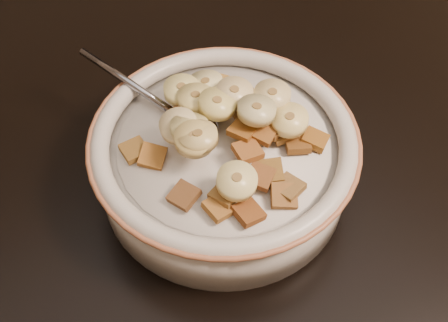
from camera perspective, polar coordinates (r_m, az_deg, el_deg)
table at (r=0.57m, az=1.06°, el=2.24°), size 1.41×0.92×0.04m
cereal_bowl at (r=0.49m, az=-0.00°, el=-0.30°), size 0.22×0.22×0.05m
milk at (r=0.47m, az=-0.00°, el=1.64°), size 0.18×0.18×0.00m
spoon at (r=0.48m, az=-3.39°, el=3.81°), size 0.06×0.06×0.01m
cereal_square_0 at (r=0.46m, az=-9.09°, el=1.10°), size 0.02×0.02×0.01m
cereal_square_1 at (r=0.48m, az=-2.54°, el=6.12°), size 0.03×0.03×0.01m
cereal_square_2 at (r=0.46m, az=4.94°, el=3.50°), size 0.03×0.03×0.01m
cereal_square_3 at (r=0.49m, az=2.56°, el=6.18°), size 0.02×0.02×0.01m
cereal_square_4 at (r=0.43m, az=6.12°, el=-3.55°), size 0.03×0.03×0.01m
cereal_square_5 at (r=0.49m, az=-1.94°, el=6.98°), size 0.02×0.02×0.01m
cereal_square_6 at (r=0.43m, az=0.15°, el=-3.38°), size 0.03×0.03×0.01m
cereal_square_7 at (r=0.47m, az=-3.74°, el=4.66°), size 0.03×0.03×0.01m
cereal_square_8 at (r=0.46m, az=-7.28°, el=0.46°), size 0.03×0.03×0.01m
cereal_square_9 at (r=0.47m, az=6.12°, el=2.99°), size 0.02×0.02×0.01m
cereal_square_10 at (r=0.44m, az=2.43°, el=1.03°), size 0.02×0.02×0.01m
cereal_square_11 at (r=0.45m, az=3.99°, el=2.97°), size 0.03×0.03×0.01m
cereal_square_12 at (r=0.44m, az=4.70°, el=-1.05°), size 0.03×0.03×0.01m
cereal_square_13 at (r=0.49m, az=-0.99°, el=6.52°), size 0.03×0.03×0.01m
cereal_square_14 at (r=0.48m, az=6.29°, el=4.00°), size 0.03×0.03×0.01m
cereal_square_15 at (r=0.49m, az=1.03°, el=6.55°), size 0.03×0.03×0.01m
cereal_square_16 at (r=0.49m, az=4.14°, el=6.13°), size 0.03×0.03×0.01m
cereal_square_17 at (r=0.48m, az=1.69°, el=5.61°), size 0.02×0.02×0.01m
cereal_square_18 at (r=0.44m, az=3.70°, el=-1.58°), size 0.03×0.03×0.01m
cereal_square_19 at (r=0.42m, az=-0.46°, el=-4.73°), size 0.02×0.02×0.01m
cereal_square_20 at (r=0.51m, az=-0.74°, el=8.08°), size 0.03×0.03×0.01m
cereal_square_21 at (r=0.51m, az=-1.52°, el=7.91°), size 0.02×0.02×0.01m
cereal_square_22 at (r=0.43m, az=-4.10°, el=-3.51°), size 0.03×0.03×0.01m
cereal_square_23 at (r=0.45m, az=1.97°, el=3.19°), size 0.03×0.03×0.01m
cereal_square_24 at (r=0.48m, az=5.36°, el=4.76°), size 0.02×0.02×0.01m
cereal_square_25 at (r=0.47m, az=7.48°, el=1.77°), size 0.03×0.03×0.01m
cereal_square_26 at (r=0.44m, az=6.59°, el=-2.68°), size 0.03×0.03×0.01m
cereal_square_27 at (r=0.51m, az=-3.76°, el=7.31°), size 0.03×0.03×0.01m
cereal_square_28 at (r=0.42m, az=2.50°, el=-5.27°), size 0.02×0.02×0.01m
cereal_square_29 at (r=0.47m, az=9.25°, el=2.18°), size 0.03×0.03×0.01m
banana_slice_0 at (r=0.44m, az=-3.52°, el=3.33°), size 0.04×0.04×0.02m
banana_slice_1 at (r=0.48m, az=-4.32°, el=7.19°), size 0.04×0.04×0.01m
banana_slice_2 at (r=0.43m, az=-3.02°, el=2.23°), size 0.04×0.04×0.01m
banana_slice_3 at (r=0.49m, az=-1.90°, el=7.77°), size 0.04×0.04×0.02m
banana_slice_4 at (r=0.42m, az=1.32°, el=-2.05°), size 0.04×0.04×0.01m
banana_slice_5 at (r=0.43m, az=-2.67°, el=2.45°), size 0.04×0.04×0.01m
banana_slice_6 at (r=0.45m, az=-4.63°, el=3.56°), size 0.04×0.04×0.02m
banana_slice_7 at (r=0.46m, az=6.66°, el=4.15°), size 0.04×0.04×0.01m
banana_slice_8 at (r=0.47m, az=4.92°, el=6.64°), size 0.04×0.04×0.01m
banana_slice_9 at (r=0.47m, az=-2.88°, el=6.37°), size 0.04×0.04×0.01m
banana_slice_10 at (r=0.47m, az=1.07°, el=6.89°), size 0.04×0.04×0.01m
banana_slice_11 at (r=0.45m, az=3.34°, el=5.17°), size 0.03×0.03×0.01m
banana_slice_12 at (r=0.46m, az=-0.68°, el=5.82°), size 0.03×0.03×0.01m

